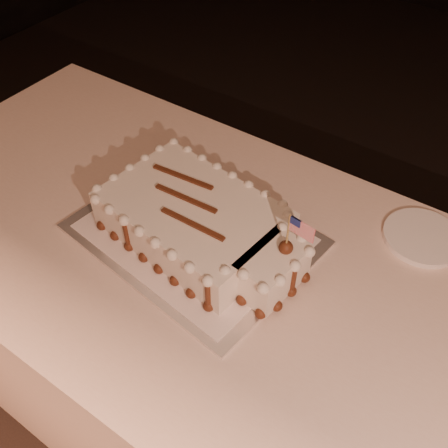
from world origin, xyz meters
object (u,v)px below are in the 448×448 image
Objects in this scene: sheet_cake at (202,224)px; side_plate at (422,237)px; banquet_table at (334,417)px; cake_board at (194,234)px.

sheet_cake reaches higher than side_plate.
banquet_table is 4.99× the size of sheet_cake.
side_plate is (0.00, 0.29, 0.38)m from banquet_table.
sheet_cake reaches higher than banquet_table.
sheet_cake is at bearing -144.64° from side_plate.
cake_board is 0.50m from side_plate.
side_plate is (0.42, 0.27, 0.00)m from cake_board.
cake_board is (-0.41, 0.01, 0.38)m from banquet_table.
cake_board is 0.06m from sheet_cake.
side_plate is at bearing 89.16° from banquet_table.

